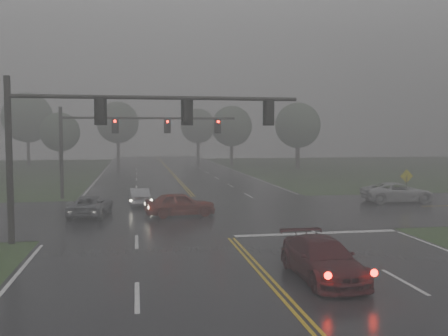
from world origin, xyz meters
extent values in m
cube|color=black|center=(0.00, 20.00, 0.00)|extent=(18.00, 160.00, 0.02)
cube|color=black|center=(0.00, 22.00, 0.00)|extent=(120.00, 14.00, 0.02)
cube|color=white|center=(4.50, 14.40, 0.00)|extent=(8.50, 0.50, 0.01)
imported|color=#3F0B10|center=(1.89, 6.88, 0.00)|extent=(2.04, 4.83, 1.39)
imported|color=maroon|center=(-1.85, 20.98, 0.00)|extent=(4.47, 2.16, 1.47)
imported|color=#BABCC3|center=(-4.30, 25.91, 0.00)|extent=(1.54, 3.82, 1.23)
imported|color=#58595F|center=(-7.27, 21.93, 0.00)|extent=(2.68, 4.79, 1.26)
imported|color=#BABCBE|center=(14.49, 24.31, 0.00)|extent=(5.35, 2.71, 1.45)
cylinder|color=black|center=(-10.20, 14.72, 3.85)|extent=(0.30, 0.30, 7.70)
cylinder|color=black|center=(-10.20, 14.72, 6.84)|extent=(0.19, 0.19, 0.86)
cylinder|color=black|center=(-3.38, 14.72, 6.79)|extent=(13.64, 0.19, 0.19)
cube|color=black|center=(-6.11, 14.72, 6.15)|extent=(0.36, 0.30, 1.12)
cube|color=black|center=(-6.11, 14.89, 6.15)|extent=(0.59, 0.03, 1.34)
cube|color=black|center=(-2.02, 14.72, 6.15)|extent=(0.36, 0.30, 1.12)
cube|color=black|center=(-2.02, 14.89, 6.15)|extent=(0.59, 0.03, 1.34)
cube|color=black|center=(2.07, 14.72, 6.15)|extent=(0.36, 0.30, 1.12)
cube|color=black|center=(2.07, 14.89, 6.15)|extent=(0.59, 0.03, 1.34)
cylinder|color=black|center=(-10.20, 30.86, 3.57)|extent=(0.28, 0.28, 7.14)
cylinder|color=black|center=(-10.20, 30.86, 6.35)|extent=(0.18, 0.18, 0.79)
cylinder|color=black|center=(-3.35, 30.86, 6.30)|extent=(13.70, 0.18, 0.18)
cube|color=black|center=(-6.09, 30.86, 5.70)|extent=(0.34, 0.28, 1.04)
cube|color=black|center=(-6.09, 31.02, 5.70)|extent=(0.55, 0.03, 1.24)
cylinder|color=#FF0C05|center=(-6.09, 30.70, 6.03)|extent=(0.22, 0.06, 0.22)
cube|color=black|center=(-1.98, 30.86, 5.70)|extent=(0.34, 0.28, 1.04)
cube|color=black|center=(-1.98, 31.02, 5.70)|extent=(0.55, 0.03, 1.24)
cylinder|color=#FF0C05|center=(-1.98, 30.70, 6.03)|extent=(0.22, 0.06, 0.22)
cube|color=black|center=(2.13, 30.86, 5.70)|extent=(0.34, 0.28, 1.04)
cube|color=black|center=(2.13, 31.02, 5.70)|extent=(0.55, 0.03, 1.24)
cylinder|color=#FF0C05|center=(2.13, 30.70, 6.03)|extent=(0.22, 0.06, 0.22)
cylinder|color=black|center=(15.18, 24.33, 0.96)|extent=(0.06, 0.06, 1.93)
cube|color=yellow|center=(15.18, 24.36, 1.93)|extent=(1.01, 0.06, 1.01)
cylinder|color=#382E24|center=(-14.83, 62.61, 1.53)|extent=(0.50, 0.50, 3.05)
sphere|color=#31452E|center=(-14.83, 62.61, 5.26)|extent=(5.43, 5.43, 5.43)
cylinder|color=#382E24|center=(10.37, 67.85, 1.80)|extent=(0.54, 0.54, 3.59)
sphere|color=#31452E|center=(10.37, 67.85, 6.19)|extent=(6.39, 6.39, 6.39)
cylinder|color=#382E24|center=(-7.53, 78.29, 2.01)|extent=(0.55, 0.55, 4.02)
sphere|color=#31452E|center=(-7.53, 78.29, 6.93)|extent=(7.15, 7.15, 7.15)
cylinder|color=#382E24|center=(18.03, 58.20, 1.80)|extent=(0.61, 0.61, 3.60)
sphere|color=#31452E|center=(18.03, 58.20, 6.20)|extent=(6.40, 6.40, 6.40)
cylinder|color=#382E24|center=(-21.16, 73.04, 2.19)|extent=(0.50, 0.50, 4.38)
sphere|color=#31452E|center=(-21.16, 73.04, 7.54)|extent=(7.78, 7.78, 7.78)
cylinder|color=#382E24|center=(7.33, 86.41, 1.88)|extent=(0.60, 0.60, 3.77)
sphere|color=#31452E|center=(7.33, 86.41, 6.48)|extent=(6.69, 6.69, 6.69)
camera|label=1|loc=(-4.47, -9.40, 5.10)|focal=40.00mm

